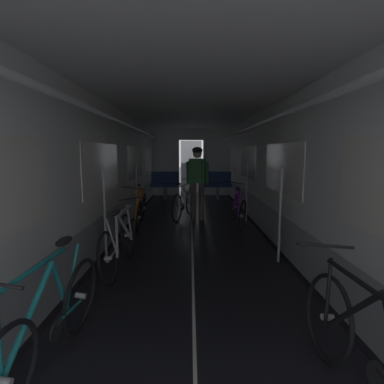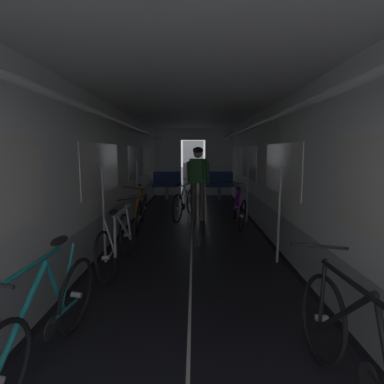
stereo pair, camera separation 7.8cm
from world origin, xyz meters
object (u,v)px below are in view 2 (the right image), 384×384
at_px(bicycle_teal, 44,321).
at_px(bicycle_white_in_aisle, 185,203).
at_px(bench_seat_far_left, 167,183).
at_px(bicycle_purple, 239,209).
at_px(bicycle_silver, 118,242).
at_px(bench_seat_far_right, 219,183).
at_px(person_cyclist_aisle, 198,175).
at_px(bicycle_black, 363,358).
at_px(bicycle_orange, 141,210).

bearing_deg(bicycle_teal, bicycle_white_in_aisle, 80.47).
height_order(bench_seat_far_left, bicycle_white_in_aisle, bench_seat_far_left).
bearing_deg(bicycle_teal, bicycle_purple, 64.57).
distance_m(bicycle_silver, bicycle_teal, 1.96).
bearing_deg(bench_seat_far_left, bicycle_teal, -91.09).
height_order(bench_seat_far_left, bicycle_teal, same).
bearing_deg(bench_seat_far_right, person_cyclist_aisle, -103.27).
xyz_separation_m(bench_seat_far_left, bicycle_black, (1.97, -8.56, -0.19)).
relative_size(bicycle_orange, bicycle_purple, 1.00).
xyz_separation_m(bench_seat_far_right, bicycle_black, (0.17, -8.56, -0.19)).
distance_m(bench_seat_far_left, bench_seat_far_right, 1.80).
height_order(bicycle_orange, bicycle_purple, same).
relative_size(bench_seat_far_left, bicycle_silver, 0.58).
bearing_deg(bicycle_white_in_aisle, bicycle_black, -77.25).
bearing_deg(bench_seat_far_right, bicycle_teal, -103.45).
bearing_deg(bicycle_teal, person_cyclist_aisle, 76.42).
xyz_separation_m(bench_seat_far_right, bicycle_orange, (-2.00, -3.89, -0.19)).
bearing_deg(bicycle_purple, bicycle_black, -89.50).
xyz_separation_m(bench_seat_far_left, person_cyclist_aisle, (1.03, -3.28, 0.50)).
distance_m(bench_seat_far_right, bicycle_silver, 6.51).
distance_m(bicycle_teal, person_cyclist_aisle, 5.09).
height_order(bench_seat_far_left, bicycle_silver, bicycle_silver).
relative_size(bench_seat_far_right, bicycle_black, 0.58).
relative_size(bicycle_silver, person_cyclist_aisle, 0.98).
bearing_deg(bicycle_white_in_aisle, bicycle_silver, -104.42).
bearing_deg(bicycle_white_in_aisle, bench_seat_far_left, 103.27).
bearing_deg(bicycle_orange, bicycle_teal, -89.43).
relative_size(bicycle_teal, bicycle_orange, 1.00).
xyz_separation_m(bicycle_silver, bicycle_purple, (2.04, 2.41, 0.00)).
height_order(bicycle_silver, bicycle_orange, same).
bearing_deg(bicycle_black, bicycle_white_in_aisle, 102.75).
xyz_separation_m(bench_seat_far_left, bicycle_orange, (-0.20, -3.89, -0.19)).
bearing_deg(person_cyclist_aisle, bench_seat_far_right, 76.73).
height_order(bicycle_teal, bicycle_black, bicycle_teal).
bearing_deg(bicycle_purple, bicycle_orange, -177.61).
bearing_deg(bicycle_orange, bench_seat_far_right, 62.81).
bearing_deg(bicycle_silver, bicycle_purple, 49.83).
bearing_deg(person_cyclist_aisle, bench_seat_far_left, 107.40).
relative_size(bench_seat_far_left, bicycle_teal, 0.58).
height_order(bicycle_black, bicycle_white_in_aisle, bicycle_black).
relative_size(bicycle_teal, bicycle_black, 1.00).
xyz_separation_m(person_cyclist_aisle, bicycle_white_in_aisle, (-0.32, 0.26, -0.69)).
height_order(bicycle_teal, bicycle_white_in_aisle, bicycle_teal).
distance_m(bicycle_orange, bicycle_white_in_aisle, 1.26).
relative_size(bench_seat_far_left, bench_seat_far_right, 1.00).
xyz_separation_m(bench_seat_far_right, person_cyclist_aisle, (-0.77, -3.28, 0.50)).
xyz_separation_m(bicycle_silver, bicycle_teal, (-0.04, -1.96, 0.00)).
bearing_deg(bench_seat_far_left, bicycle_white_in_aisle, -76.73).
relative_size(bench_seat_far_right, bicycle_teal, 0.58).
height_order(bench_seat_far_right, bicycle_orange, bicycle_orange).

